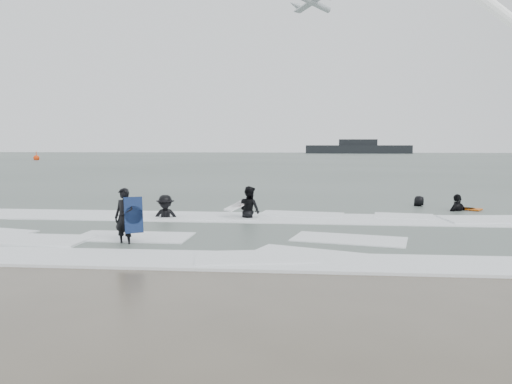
# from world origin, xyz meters

# --- Properties ---
(ground) EXTENTS (320.00, 320.00, 0.00)m
(ground) POSITION_xyz_m (0.00, 0.00, 0.00)
(ground) COLOR brown
(ground) RESTS_ON ground
(sea) EXTENTS (320.00, 320.00, 0.00)m
(sea) POSITION_xyz_m (0.00, 80.00, 0.06)
(sea) COLOR #47544C
(sea) RESTS_ON ground
(surfer_centre) EXTENTS (0.66, 0.53, 1.58)m
(surfer_centre) POSITION_xyz_m (-3.09, 0.92, 0.00)
(surfer_centre) COLOR black
(surfer_centre) RESTS_ON ground
(surfer_wading) EXTENTS (1.09, 1.09, 1.78)m
(surfer_wading) POSITION_xyz_m (-0.33, 5.85, 0.00)
(surfer_wading) COLOR black
(surfer_wading) RESTS_ON ground
(surfer_breaker) EXTENTS (1.25, 0.90, 1.75)m
(surfer_breaker) POSITION_xyz_m (-3.36, 5.61, 0.00)
(surfer_breaker) COLOR black
(surfer_breaker) RESTS_ON ground
(surfer_right_near) EXTENTS (1.16, 1.02, 1.88)m
(surfer_right_near) POSITION_xyz_m (7.74, 8.88, 0.00)
(surfer_right_near) COLOR black
(surfer_right_near) RESTS_ON ground
(surfer_right_far) EXTENTS (0.92, 0.96, 1.66)m
(surfer_right_far) POSITION_xyz_m (6.53, 10.26, 0.00)
(surfer_right_far) COLOR black
(surfer_right_far) RESTS_ON ground
(surf_foam) EXTENTS (30.03, 9.06, 0.09)m
(surf_foam) POSITION_xyz_m (0.00, 3.70, 0.04)
(surf_foam) COLOR white
(surf_foam) RESTS_ON ground
(bodyboards) EXTENTS (11.84, 8.95, 1.25)m
(bodyboards) POSITION_xyz_m (1.63, 5.31, 0.50)
(bodyboards) COLOR #0F1E46
(bodyboards) RESTS_ON ground
(buoy) EXTENTS (1.00, 1.00, 1.65)m
(buoy) POSITION_xyz_m (-45.75, 70.81, 0.42)
(buoy) COLOR red
(buoy) RESTS_ON ground
(vessel_horizon) EXTENTS (32.03, 5.72, 4.35)m
(vessel_horizon) POSITION_xyz_m (16.48, 145.27, 1.61)
(vessel_horizon) COLOR black
(vessel_horizon) RESTS_ON ground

